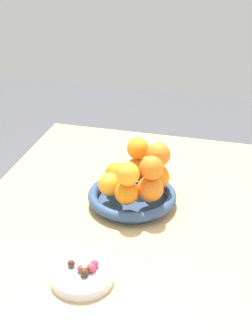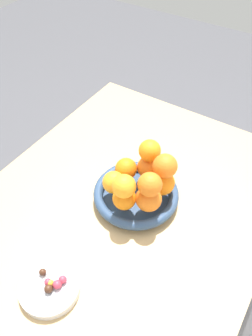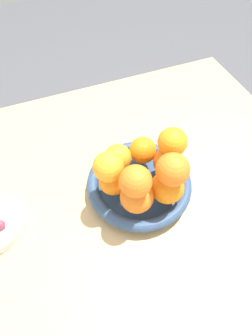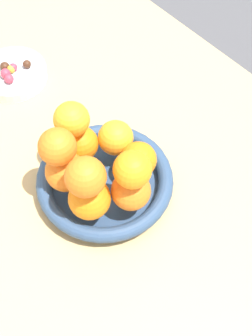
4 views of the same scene
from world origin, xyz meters
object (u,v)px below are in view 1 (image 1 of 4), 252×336
candy_dish (82,277)px  orange_9 (158,155)px  orange_1 (157,177)px  orange_6 (128,174)px  candy_ball_3 (71,263)px  dining_table (115,251)px  orange_2 (138,169)px  candy_ball_1 (81,269)px  orange_4 (110,184)px  candy_ball_2 (85,273)px  orange_3 (116,174)px  candy_ball_5 (91,268)px  orange_0 (150,189)px  orange_8 (138,148)px  orange_7 (152,168)px  candy_ball_4 (95,264)px  orange_5 (127,193)px  candy_ball_0 (84,269)px  fruit_bowl (132,197)px

candy_dish → orange_9: (-0.36, 0.09, 0.13)m
orange_1 → orange_6: bearing=-26.4°
candy_ball_3 → candy_dish: bearing=65.4°
dining_table → orange_2: orange_2 is taller
candy_ball_1 → orange_4: bearing=-176.0°
orange_1 → candy_ball_2: bearing=-11.6°
orange_3 → candy_ball_5: orange_3 is taller
orange_0 → orange_4: size_ratio=1.11×
dining_table → orange_8: 0.28m
dining_table → orange_7: 0.25m
candy_ball_2 → candy_ball_4: (-0.03, 0.01, -0.00)m
orange_0 → orange_5: orange_0 is taller
orange_1 → orange_8: bearing=-118.6°
candy_dish → candy_ball_2: 0.03m
orange_8 → candy_ball_5: 0.39m
orange_1 → candy_ball_1: 0.37m
orange_0 → candy_ball_1: bearing=-16.5°
candy_ball_3 → candy_ball_4: bearing=102.2°
orange_1 → orange_5: size_ratio=1.11×
candy_dish → dining_table: bearing=177.7°
orange_8 → candy_ball_4: size_ratio=3.18×
dining_table → orange_4: orange_4 is taller
orange_3 → orange_8: orange_8 is taller
orange_9 → candy_ball_2: 0.39m
orange_4 → orange_8: size_ratio=1.03×
candy_dish → candy_ball_0: bearing=140.7°
candy_dish → orange_6: bearing=172.2°
candy_ball_5 → candy_dish: bearing=-66.0°
orange_3 → orange_8: (-0.04, 0.05, 0.06)m
orange_4 → candy_ball_3: bearing=-1.1°
orange_2 → candy_ball_2: orange_2 is taller
orange_4 → orange_8: bearing=153.1°
candy_ball_0 → orange_4: bearing=-174.9°
orange_5 → fruit_bowl: bearing=-179.2°
orange_6 → candy_ball_3: (0.24, -0.06, -0.10)m
candy_ball_1 → orange_0: bearing=163.5°
orange_6 → candy_ball_5: (0.24, -0.02, -0.10)m
orange_9 → orange_3: bearing=-86.8°
orange_4 → candy_ball_1: 0.29m
orange_7 → candy_dish: bearing=-16.8°
candy_ball_0 → candy_ball_1: same height
candy_ball_3 → orange_2: bearing=171.5°
orange_8 → candy_ball_3: (0.38, -0.06, -0.10)m
candy_ball_1 → candy_ball_3: 0.03m
orange_3 → orange_9: bearing=93.2°
orange_1 → orange_3: bearing=-86.7°
orange_4 → orange_5: (0.03, 0.05, 0.00)m
dining_table → orange_9: size_ratio=17.51×
orange_7 → orange_9: size_ratio=0.96×
candy_ball_3 → candy_ball_0: bearing=73.2°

